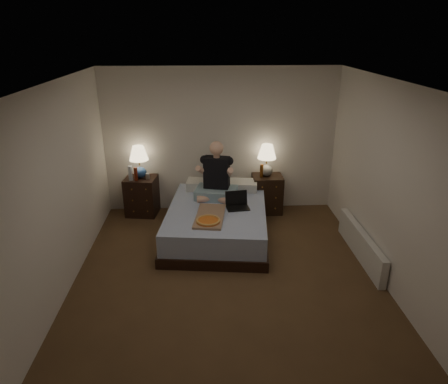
{
  "coord_description": "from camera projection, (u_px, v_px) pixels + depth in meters",
  "views": [
    {
      "loc": [
        -0.26,
        -4.45,
        3.04
      ],
      "look_at": [
        0.0,
        0.9,
        0.85
      ],
      "focal_mm": 32.0,
      "sensor_mm": 36.0,
      "label": 1
    }
  ],
  "objects": [
    {
      "name": "laptop",
      "position": [
        238.0,
        201.0,
        6.07
      ],
      "size": [
        0.37,
        0.32,
        0.24
      ],
      "primitive_type": null,
      "rotation": [
        0.0,
        0.0,
        0.14
      ],
      "color": "black",
      "rests_on": "bed"
    },
    {
      "name": "beer_bottle_left",
      "position": [
        136.0,
        174.0,
        6.68
      ],
      "size": [
        0.06,
        0.06,
        0.23
      ],
      "primitive_type": "cylinder",
      "color": "#5E1C0D",
      "rests_on": "nightstand_left"
    },
    {
      "name": "ceiling",
      "position": [
        228.0,
        83.0,
        4.33
      ],
      "size": [
        4.0,
        4.5,
        0.0
      ],
      "primitive_type": "cube",
      "rotation": [
        3.14,
        0.0,
        0.0
      ],
      "color": "white",
      "rests_on": "ground"
    },
    {
      "name": "wall_right",
      "position": [
        390.0,
        187.0,
        4.9
      ],
      "size": [
        0.0,
        4.5,
        2.5
      ],
      "primitive_type": "cube",
      "rotation": [
        1.57,
        0.0,
        -1.57
      ],
      "color": "silver",
      "rests_on": "ground"
    },
    {
      "name": "wall_left",
      "position": [
        59.0,
        193.0,
        4.72
      ],
      "size": [
        0.0,
        4.5,
        2.5
      ],
      "primitive_type": "cube",
      "rotation": [
        1.57,
        0.0,
        1.57
      ],
      "color": "silver",
      "rests_on": "ground"
    },
    {
      "name": "wall_back",
      "position": [
        220.0,
        141.0,
        6.89
      ],
      "size": [
        4.0,
        0.0,
        2.5
      ],
      "primitive_type": "cube",
      "rotation": [
        1.57,
        0.0,
        0.0
      ],
      "color": "silver",
      "rests_on": "ground"
    },
    {
      "name": "person",
      "position": [
        216.0,
        171.0,
        6.34
      ],
      "size": [
        0.76,
        0.65,
        0.93
      ],
      "primitive_type": null,
      "rotation": [
        0.0,
        0.0,
        -0.22
      ],
      "color": "black",
      "rests_on": "bed"
    },
    {
      "name": "nightstand_right",
      "position": [
        267.0,
        193.0,
        7.09
      ],
      "size": [
        0.52,
        0.47,
        0.67
      ],
      "primitive_type": "cube",
      "rotation": [
        0.0,
        0.0,
        0.0
      ],
      "color": "black",
      "rests_on": "floor"
    },
    {
      "name": "floor",
      "position": [
        227.0,
        277.0,
        5.28
      ],
      "size": [
        4.0,
        4.5,
        0.0
      ],
      "primitive_type": "cube",
      "color": "brown",
      "rests_on": "ground"
    },
    {
      "name": "nightstand_left",
      "position": [
        142.0,
        196.0,
        6.98
      ],
      "size": [
        0.58,
        0.54,
        0.68
      ],
      "primitive_type": "cube",
      "rotation": [
        0.0,
        0.0,
        -0.14
      ],
      "color": "black",
      "rests_on": "floor"
    },
    {
      "name": "lamp_right",
      "position": [
        267.0,
        160.0,
        6.85
      ],
      "size": [
        0.38,
        0.38,
        0.56
      ],
      "primitive_type": null,
      "rotation": [
        0.0,
        0.0,
        -0.23
      ],
      "color": "gray",
      "rests_on": "nightstand_right"
    },
    {
      "name": "bed",
      "position": [
        217.0,
        222.0,
        6.24
      ],
      "size": [
        1.69,
        2.12,
        0.49
      ],
      "primitive_type": "cube",
      "rotation": [
        0.0,
        0.0,
        -0.11
      ],
      "color": "#5A75B4",
      "rests_on": "floor"
    },
    {
      "name": "pizza_box",
      "position": [
        208.0,
        221.0,
        5.62
      ],
      "size": [
        0.5,
        0.81,
        0.08
      ],
      "primitive_type": null,
      "rotation": [
        0.0,
        0.0,
        -0.14
      ],
      "color": "#9E7A5E",
      "rests_on": "bed"
    },
    {
      "name": "water_bottle",
      "position": [
        130.0,
        173.0,
        6.69
      ],
      "size": [
        0.07,
        0.07,
        0.25
      ],
      "primitive_type": "cylinder",
      "color": "silver",
      "rests_on": "nightstand_left"
    },
    {
      "name": "soda_can",
      "position": [
        148.0,
        176.0,
        6.77
      ],
      "size": [
        0.07,
        0.07,
        0.1
      ],
      "primitive_type": "cylinder",
      "color": "beige",
      "rests_on": "nightstand_left"
    },
    {
      "name": "wall_front",
      "position": [
        246.0,
        312.0,
        2.73
      ],
      "size": [
        4.0,
        0.0,
        2.5
      ],
      "primitive_type": "cube",
      "rotation": [
        -1.57,
        0.0,
        0.0
      ],
      "color": "silver",
      "rests_on": "ground"
    },
    {
      "name": "beer_bottle_right",
      "position": [
        262.0,
        171.0,
        6.85
      ],
      "size": [
        0.06,
        0.06,
        0.23
      ],
      "primitive_type": "cylinder",
      "color": "#582E0C",
      "rests_on": "nightstand_right"
    },
    {
      "name": "radiator",
      "position": [
        361.0,
        244.0,
        5.68
      ],
      "size": [
        0.1,
        1.6,
        0.4
      ],
      "primitive_type": "cube",
      "color": "silver",
      "rests_on": "floor"
    },
    {
      "name": "lamp_left",
      "position": [
        139.0,
        162.0,
        6.75
      ],
      "size": [
        0.38,
        0.38,
        0.56
      ],
      "primitive_type": null,
      "rotation": [
        0.0,
        0.0,
        0.22
      ],
      "color": "#264B8D",
      "rests_on": "nightstand_left"
    }
  ]
}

